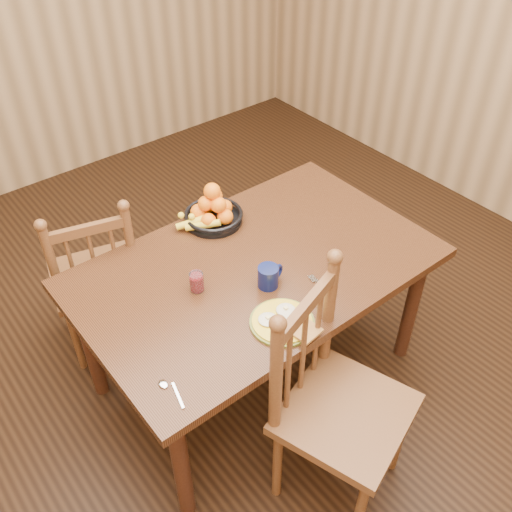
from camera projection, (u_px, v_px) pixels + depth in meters
room at (256, 146)px, 2.17m from camera, size 4.52×5.02×2.72m
dining_table at (256, 278)px, 2.62m from camera, size 1.60×1.00×0.75m
chair_far at (97, 278)px, 2.91m from camera, size 0.53×0.52×0.97m
chair_near at (336, 405)px, 2.26m from camera, size 0.61×0.59×1.08m
breakfast_plate at (283, 322)px, 2.28m from camera, size 0.26×0.29×0.04m
fork at (320, 286)px, 2.45m from camera, size 0.05×0.18×0.00m
spoon at (168, 388)px, 2.04m from camera, size 0.05×0.16×0.01m
coffee_mug at (269, 276)px, 2.43m from camera, size 0.13×0.09×0.10m
juice_glass at (197, 282)px, 2.41m from camera, size 0.06×0.06×0.09m
fruit_bowl at (212, 211)px, 2.76m from camera, size 0.32×0.29×0.22m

